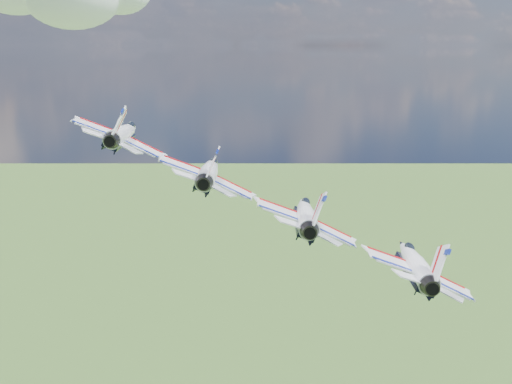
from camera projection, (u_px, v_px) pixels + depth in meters
name	position (u px, v px, depth m)	size (l,w,h in m)	color
jet_0	(124.00, 133.00, 78.17)	(10.02, 14.83, 4.43)	silver
jet_1	(209.00, 171.00, 73.85)	(10.02, 14.83, 4.43)	white
jet_2	(306.00, 214.00, 69.54)	(10.02, 14.83, 4.43)	silver
jet_3	(414.00, 263.00, 65.23)	(10.02, 14.83, 4.43)	white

